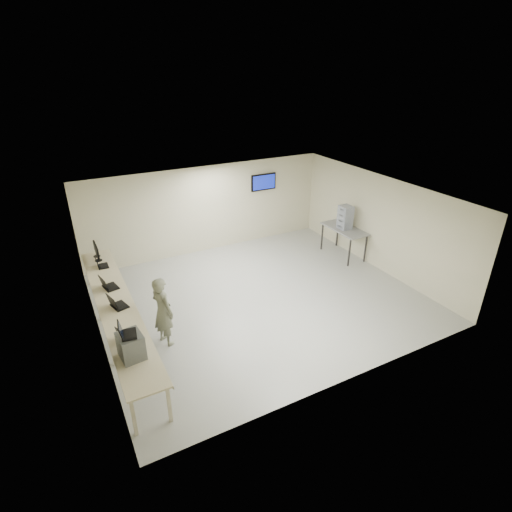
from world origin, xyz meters
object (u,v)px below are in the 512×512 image
equipment_box (131,346)px  soldier (163,311)px  side_table (344,230)px  workbench (116,306)px

equipment_box → soldier: soldier is taller
side_table → workbench: bearing=-171.9°
equipment_box → workbench: bearing=81.9°
equipment_box → soldier: size_ratio=0.29×
workbench → side_table: side_table is taller
soldier → side_table: (6.33, 1.69, 0.06)m
soldier → workbench: bearing=31.1°
equipment_box → soldier: bearing=48.5°
equipment_box → side_table: equipment_box is taller
equipment_box → side_table: 7.84m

